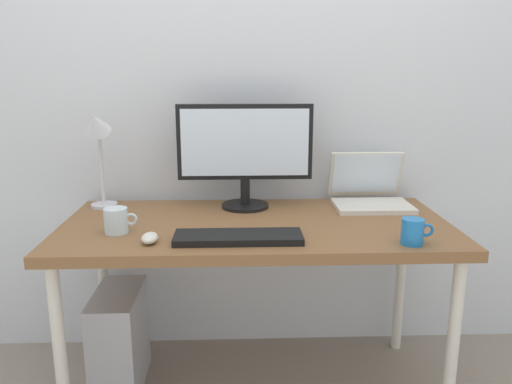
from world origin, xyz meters
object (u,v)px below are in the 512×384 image
at_px(desk, 256,237).
at_px(computer_tower, 120,340).
at_px(monitor, 245,149).
at_px(mouse, 150,238).
at_px(keyboard, 238,237).
at_px(coffee_mug, 413,231).
at_px(desk_lamp, 97,138).
at_px(glass_cup, 116,221).
at_px(laptop, 370,192).

distance_m(desk, computer_tower, 0.72).
xyz_separation_m(monitor, mouse, (-0.33, -0.44, -0.23)).
relative_size(keyboard, mouse, 4.89).
distance_m(desk, coffee_mug, 0.59).
xyz_separation_m(desk_lamp, glass_cup, (0.14, -0.33, -0.25)).
bearing_deg(glass_cup, keyboard, -13.17).
xyz_separation_m(desk, coffee_mug, (0.52, -0.27, 0.10)).
bearing_deg(monitor, desk, -80.29).
distance_m(laptop, desk_lamp, 1.17).
distance_m(monitor, mouse, 0.60).
height_order(laptop, computer_tower, laptop).
height_order(monitor, glass_cup, monitor).
xyz_separation_m(laptop, mouse, (-0.87, -0.46, -0.04)).
relative_size(mouse, coffee_mug, 0.82).
distance_m(desk_lamp, computer_tower, 0.83).
distance_m(laptop, keyboard, 0.73).
xyz_separation_m(desk_lamp, mouse, (0.27, -0.44, -0.28)).
distance_m(desk_lamp, mouse, 0.59).
bearing_deg(desk, mouse, -148.74).
distance_m(desk, glass_cup, 0.53).
relative_size(desk, coffee_mug, 13.47).
relative_size(laptop, coffee_mug, 2.91).
distance_m(desk, desk_lamp, 0.77).
relative_size(monitor, keyboard, 1.28).
bearing_deg(mouse, monitor, 53.26).
bearing_deg(coffee_mug, glass_cup, 171.02).
bearing_deg(monitor, keyboard, -94.15).
xyz_separation_m(desk, glass_cup, (-0.50, -0.11, 0.11)).
height_order(coffee_mug, glass_cup, glass_cup).
bearing_deg(desk_lamp, coffee_mug, -23.03).
xyz_separation_m(laptop, glass_cup, (-1.01, -0.35, -0.01)).
relative_size(desk_lamp, mouse, 4.72).
distance_m(laptop, computer_tower, 1.22).
bearing_deg(desk, computer_tower, 176.30).
bearing_deg(computer_tower, mouse, -53.56).
relative_size(monitor, computer_tower, 1.34).
relative_size(keyboard, glass_cup, 3.68).
bearing_deg(monitor, computer_tower, -160.68).
relative_size(laptop, keyboard, 0.73).
relative_size(monitor, desk_lamp, 1.32).
height_order(mouse, computer_tower, mouse).
relative_size(mouse, computer_tower, 0.21).
relative_size(laptop, mouse, 3.56).
relative_size(glass_cup, computer_tower, 0.28).
distance_m(keyboard, mouse, 0.30).
xyz_separation_m(monitor, coffee_mug, (0.55, -0.49, -0.21)).
relative_size(desk_lamp, computer_tower, 1.01).
xyz_separation_m(monitor, keyboard, (-0.03, -0.43, -0.24)).
bearing_deg(laptop, mouse, -151.90).
xyz_separation_m(keyboard, glass_cup, (-0.44, 0.10, 0.03)).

